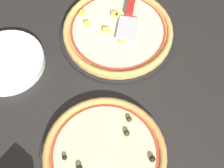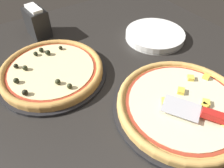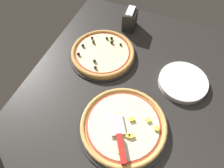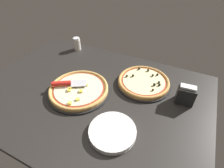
# 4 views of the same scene
# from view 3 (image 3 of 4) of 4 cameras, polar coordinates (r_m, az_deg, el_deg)

# --- Properties ---
(ground_plane) EXTENTS (1.44, 1.03, 0.04)m
(ground_plane) POSITION_cam_3_polar(r_m,az_deg,el_deg) (1.02, 2.93, -7.58)
(ground_plane) COLOR black
(pizza_pan_front) EXTENTS (0.40, 0.40, 0.01)m
(pizza_pan_front) POSITION_cam_3_polar(r_m,az_deg,el_deg) (0.96, 3.00, -11.10)
(pizza_pan_front) COLOR black
(pizza_pan_front) RESTS_ON ground_plane
(pizza_front) EXTENTS (0.37, 0.37, 0.03)m
(pizza_front) POSITION_cam_3_polar(r_m,az_deg,el_deg) (0.95, 3.06, -10.69)
(pizza_front) COLOR tan
(pizza_front) RESTS_ON pizza_pan_front
(pizza_pan_back) EXTENTS (0.36, 0.36, 0.01)m
(pizza_pan_back) POSITION_cam_3_polar(r_m,az_deg,el_deg) (1.19, -2.41, 7.61)
(pizza_pan_back) COLOR black
(pizza_pan_back) RESTS_ON ground_plane
(pizza_back) EXTENTS (0.34, 0.34, 0.04)m
(pizza_back) POSITION_cam_3_polar(r_m,az_deg,el_deg) (1.17, -2.45, 8.18)
(pizza_back) COLOR #C68E47
(pizza_back) RESTS_ON pizza_pan_back
(serving_spatula) EXTENTS (0.21, 0.15, 0.02)m
(serving_spatula) POSITION_cam_3_polar(r_m,az_deg,el_deg) (0.89, 2.15, -15.11)
(serving_spatula) COLOR #B7B7BC
(serving_spatula) RESTS_ON pizza_front
(plate_stack) EXTENTS (0.24, 0.24, 0.03)m
(plate_stack) POSITION_cam_3_polar(r_m,az_deg,el_deg) (1.12, 18.04, 0.50)
(plate_stack) COLOR white
(plate_stack) RESTS_ON ground_plane
(napkin_holder) EXTENTS (0.11, 0.08, 0.12)m
(napkin_holder) POSITION_cam_3_polar(r_m,az_deg,el_deg) (1.32, 4.69, 16.45)
(napkin_holder) COLOR black
(napkin_holder) RESTS_ON ground_plane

